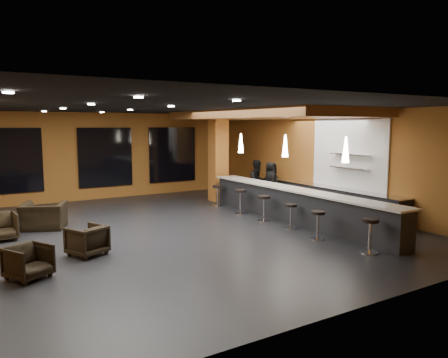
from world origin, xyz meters
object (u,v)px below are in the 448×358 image
bar_counter (295,206)px  bar_stool_2 (291,213)px  pendant_0 (346,150)px  pendant_2 (241,143)px  bar_stool_0 (370,231)px  column (218,157)px  staff_a (272,184)px  bar_stool_5 (218,193)px  bar_stool_1 (318,221)px  armchair_a (28,262)px  bar_stool_4 (241,198)px  armchair_d (44,216)px  staff_b (258,182)px  staff_c (271,183)px  armchair_c (0,227)px  armchair_b (87,240)px  bar_stool_3 (264,205)px  prep_counter (329,200)px

bar_counter → bar_stool_2: (-0.65, -0.59, -0.04)m
bar_counter → pendant_0: 2.72m
pendant_2 → bar_stool_0: 6.77m
column → staff_a: column is taller
pendant_2 → bar_stool_5: pendant_2 is taller
pendant_0 → bar_stool_1: 2.06m
armchair_a → bar_stool_1: size_ratio=0.97×
armchair_a → bar_stool_2: bearing=-23.6°
pendant_2 → bar_stool_4: pendant_2 is taller
armchair_d → bar_stool_1: bearing=163.7°
staff_b → bar_stool_2: (-1.61, -3.84, -0.38)m
staff_c → armchair_c: staff_c is taller
pendant_0 → armchair_c: size_ratio=0.88×
staff_b → bar_stool_1: staff_b is taller
staff_c → pendant_2: bearing=158.8°
staff_c → bar_stool_0: (-2.00, -6.35, -0.28)m
bar_stool_1 → armchair_b: bearing=162.1°
bar_counter → bar_stool_0: bar_counter is taller
armchair_a → bar_stool_3: size_ratio=0.91×
pendant_2 → bar_stool_4: bearing=-124.0°
armchair_b → bar_stool_1: 5.81m
pendant_2 → staff_c: 2.02m
bar_stool_3 → staff_c: bearing=48.3°
staff_c → bar_stool_0: bearing=-122.8°
bar_stool_5 → staff_c: bearing=-19.2°
staff_b → bar_stool_0: 6.94m
bar_stool_3 → armchair_a: bearing=-166.3°
column → bar_stool_0: (-0.70, -8.08, -1.22)m
bar_stool_1 → bar_stool_3: bar_stool_3 is taller
bar_stool_5 → armchair_d: bearing=-176.0°
column → armchair_b: bearing=-143.4°
prep_counter → armchair_c: (-9.98, 1.86, -0.07)m
armchair_b → bar_stool_2: 5.77m
bar_counter → pendant_2: bearing=90.0°
bar_counter → bar_stool_2: bearing=-137.7°
staff_c → bar_stool_2: 3.98m
bar_counter → pendant_0: bearing=-90.0°
bar_stool_2 → staff_b: bearing=67.3°
bar_stool_2 → bar_stool_5: bar_stool_5 is taller
armchair_a → bar_stool_4: size_ratio=0.88×
column → armchair_b: 8.09m
bar_stool_3 → armchair_d: bearing=157.3°
prep_counter → armchair_b: size_ratio=7.79×
pendant_0 → pendant_2: size_ratio=1.00×
pendant_2 → bar_stool_0: bearing=-96.2°
armchair_c → staff_c: bearing=-0.6°
bar_stool_2 → bar_stool_4: bar_stool_4 is taller
armchair_c → bar_stool_5: 7.42m
armchair_a → bar_stool_3: bar_stool_3 is taller
staff_a → staff_b: staff_b is taller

